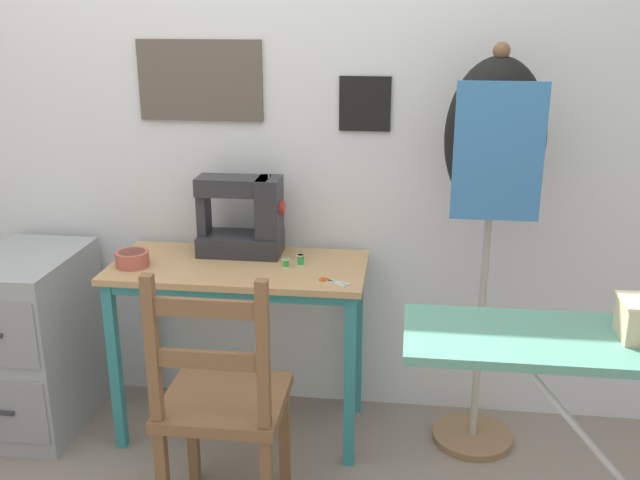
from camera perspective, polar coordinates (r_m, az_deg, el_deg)
The scene contains 11 objects.
ground_plane at distance 2.92m, azimuth -7.13°, elevation -17.06°, with size 14.00×14.00×0.00m, color gray.
wall_back at distance 2.93m, azimuth -5.58°, elevation 10.20°, with size 10.00×0.07×2.55m.
sewing_table at distance 2.81m, azimuth -6.53°, elevation -4.15°, with size 0.99×0.46×0.73m.
sewing_machine at distance 2.85m, azimuth -5.99°, elevation 1.75°, with size 0.35×0.18×0.34m.
fabric_bowl at distance 2.83m, azimuth -14.79°, elevation -1.44°, with size 0.13×0.13×0.06m.
scissors at distance 2.59m, azimuth 0.73°, elevation -3.28°, with size 0.12×0.09×0.01m.
thread_spool_near_machine at distance 2.73m, azimuth -2.75°, elevation -1.86°, with size 0.03×0.03×0.03m.
thread_spool_mid_table at distance 2.75m, azimuth -1.56°, elevation -1.60°, with size 0.03×0.03×0.04m.
wooden_chair at distance 2.40m, azimuth -7.85°, elevation -12.89°, with size 0.40×0.38×0.93m.
filing_cabinet at distance 3.18m, azimuth -21.92°, elevation -7.51°, with size 0.39×0.57×0.74m.
dress_form at distance 2.63m, azimuth 13.71°, elevation 6.34°, with size 0.36×0.32×1.56m.
Camera 1 is at (0.64, -2.30, 1.67)m, focal length 40.00 mm.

